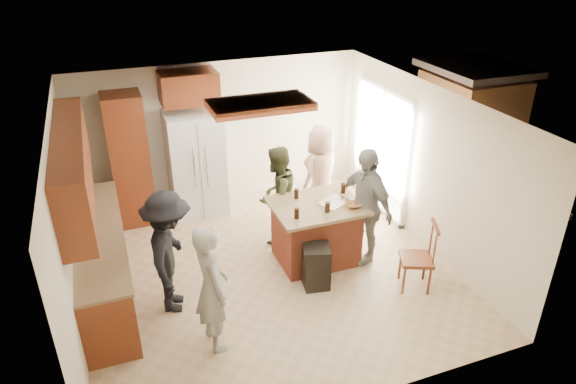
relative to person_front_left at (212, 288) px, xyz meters
name	(u,v)px	position (x,y,z in m)	size (l,w,h in m)	color
room_shell	(457,138)	(5.42, 2.78, 0.06)	(8.00, 5.20, 5.00)	tan
person_front_left	(212,288)	(0.00, 0.00, 0.00)	(0.59, 0.43, 1.61)	gray
person_behind_left	(277,196)	(1.46, 1.90, -0.02)	(0.77, 0.47, 1.58)	#353720
person_behind_right	(321,173)	(2.38, 2.33, 0.02)	(0.80, 0.52, 1.65)	tan
person_side_right	(365,206)	(2.47, 0.98, 0.08)	(1.04, 0.53, 1.77)	gray
person_counter	(170,253)	(-0.33, 0.84, 0.02)	(1.07, 0.50, 1.66)	black
left_cabinetry	(93,230)	(-1.19, 1.54, 0.15)	(0.64, 3.00, 2.30)	maroon
back_wall_units	(144,142)	(-0.28, 3.34, 0.57)	(1.80, 0.60, 2.45)	maroon
refrigerator	(196,164)	(0.50, 3.26, 0.09)	(0.90, 0.76, 1.80)	white
kitchen_island	(316,232)	(1.81, 1.19, -0.33)	(1.28, 1.03, 0.93)	#9F4129
island_items	(333,202)	(2.03, 1.09, 0.16)	(1.03, 0.69, 0.15)	silver
trash_bin	(316,266)	(1.56, 0.59, -0.49)	(0.45, 0.45, 0.63)	black
spindle_chair	(418,259)	(2.83, 0.09, -0.35)	(0.55, 0.55, 0.99)	maroon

